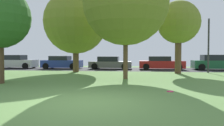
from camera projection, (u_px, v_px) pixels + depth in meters
ground_plane at (88, 102)px, 6.78m from camera, size 44.00×44.00×0.00m
road_strip at (124, 69)px, 22.63m from camera, size 44.00×6.40×0.01m
oak_tree_right at (126, 2)px, 13.33m from camera, size 5.34×5.34×7.42m
oak_tree_left at (76, 22)px, 18.76m from camera, size 5.50×5.50×7.11m
birch_tree_lone at (178, 23)px, 17.16m from camera, size 3.41×3.41×5.82m
frisbee_disc at (170, 91)px, 8.70m from camera, size 0.27×0.27×0.03m
parked_car_silver at (17, 62)px, 24.17m from camera, size 4.24×2.06×1.49m
parked_car_blue at (62, 63)px, 23.41m from camera, size 4.23×2.02×1.38m
parked_car_grey at (110, 63)px, 22.94m from camera, size 4.45×2.09×1.33m
parked_car_red at (161, 63)px, 22.06m from camera, size 4.51×2.05×1.35m
parked_car_green at (215, 63)px, 21.55m from camera, size 4.37×2.09×1.51m
street_lamp_post at (208, 46)px, 17.85m from camera, size 0.14×0.14×4.50m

